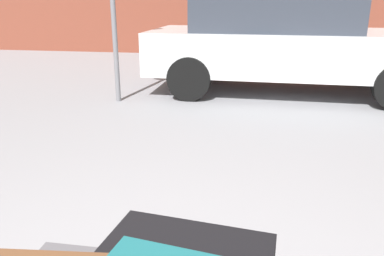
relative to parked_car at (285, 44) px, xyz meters
name	(u,v)px	position (x,y,z in m)	size (l,w,h in m)	color
parked_car	(285,44)	(0.00, 0.00, 0.00)	(4.35, 2.01, 1.42)	silver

